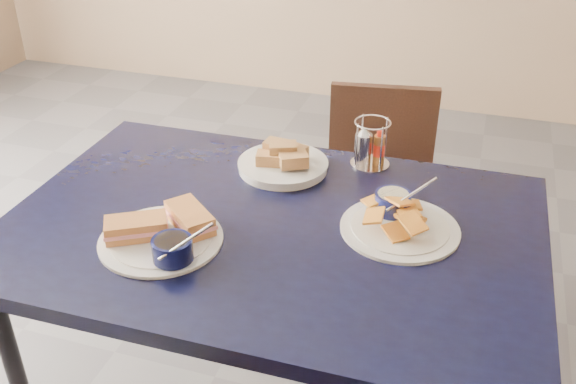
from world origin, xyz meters
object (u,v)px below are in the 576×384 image
(chair_far, at_px, (381,185))
(bread_basket, at_px, (283,162))
(dining_table, at_px, (272,244))
(sandwich_plate, at_px, (164,233))
(condiment_caddy, at_px, (369,147))
(plantain_plate, at_px, (397,218))

(chair_far, distance_m, bread_basket, 0.63)
(dining_table, relative_size, sandwich_plate, 4.20)
(dining_table, xyz_separation_m, condiment_caddy, (0.16, 0.37, 0.12))
(plantain_plate, bearing_deg, sandwich_plate, -154.83)
(chair_far, xyz_separation_m, sandwich_plate, (-0.35, -0.93, 0.32))
(chair_far, height_order, sandwich_plate, sandwich_plate)
(dining_table, bearing_deg, chair_far, 79.30)
(sandwich_plate, height_order, plantain_plate, same)
(plantain_plate, bearing_deg, chair_far, 101.85)
(sandwich_plate, bearing_deg, plantain_plate, 25.17)
(chair_far, relative_size, plantain_plate, 2.81)
(sandwich_plate, xyz_separation_m, bread_basket, (0.15, 0.42, 0.00))
(dining_table, distance_m, chair_far, 0.82)
(bread_basket, relative_size, condiment_caddy, 1.81)
(chair_far, bearing_deg, plantain_plate, -78.15)
(sandwich_plate, relative_size, condiment_caddy, 2.27)
(bread_basket, xyz_separation_m, condiment_caddy, (0.22, 0.10, 0.03))
(sandwich_plate, height_order, bread_basket, sandwich_plate)
(dining_table, distance_m, sandwich_plate, 0.27)
(chair_far, xyz_separation_m, condiment_caddy, (0.02, -0.41, 0.35))
(chair_far, distance_m, plantain_plate, 0.77)
(dining_table, distance_m, condiment_caddy, 0.42)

